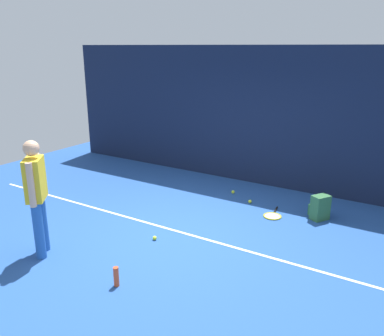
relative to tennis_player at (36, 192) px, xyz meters
name	(u,v)px	position (x,y,z in m)	size (l,w,h in m)	color
ground_plane	(179,233)	(1.31, 1.61, -0.97)	(12.00, 12.00, 0.00)	#234C93
back_fence	(256,117)	(1.31, 4.61, 0.50)	(10.00, 0.10, 2.94)	#141E38
court_line	(180,232)	(1.31, 1.64, -0.96)	(9.00, 0.05, 0.00)	white
tennis_player	(36,192)	(0.00, 0.00, 0.00)	(0.42, 0.45, 1.70)	#2659A5
tennis_racket	(273,215)	(2.37, 3.05, -0.95)	(0.37, 0.63, 0.03)	black
backpack	(320,208)	(3.10, 3.36, -0.76)	(0.37, 0.37, 0.44)	#2D6038
tennis_ball_near_player	(155,238)	(1.13, 1.20, -0.93)	(0.07, 0.07, 0.07)	#CCE033
tennis_ball_by_fence	(250,201)	(1.77, 3.41, -0.93)	(0.07, 0.07, 0.07)	#CCE033
tennis_ball_mid_court	(233,192)	(1.26, 3.71, -0.93)	(0.07, 0.07, 0.07)	#CCE033
water_bottle	(116,277)	(1.47, -0.06, -0.84)	(0.07, 0.07, 0.26)	#D84C26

